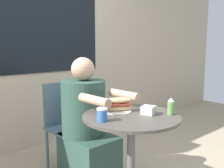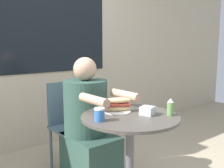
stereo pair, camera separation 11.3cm
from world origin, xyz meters
name	(u,v)px [view 2 (the right image)]	position (x,y,z in m)	size (l,w,h in m)	color
storefront_wall	(34,30)	(0.00, 1.68, 1.40)	(8.00, 0.09, 2.80)	#B7A88E
cafe_table	(130,142)	(0.00, 0.00, 0.54)	(0.70, 0.70, 0.74)	#47423D
diner_chair	(69,118)	(0.00, 0.90, 0.52)	(0.39, 0.39, 0.87)	slate
seated_diner	(89,131)	(0.01, 0.55, 0.48)	(0.39, 0.70, 1.13)	#2D4C42
sandwich_on_plate	(118,106)	(-0.01, 0.13, 0.79)	(0.21, 0.20, 0.11)	white
drink_cup	(99,115)	(-0.25, 0.02, 0.79)	(0.07, 0.07, 0.09)	#336BB7
napkin_box	(147,111)	(0.11, -0.06, 0.77)	(0.11, 0.11, 0.06)	silver
condiment_bottle	(170,107)	(0.22, -0.17, 0.80)	(0.05, 0.05, 0.12)	#66934C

